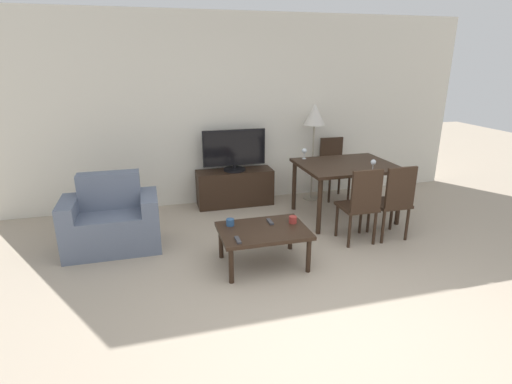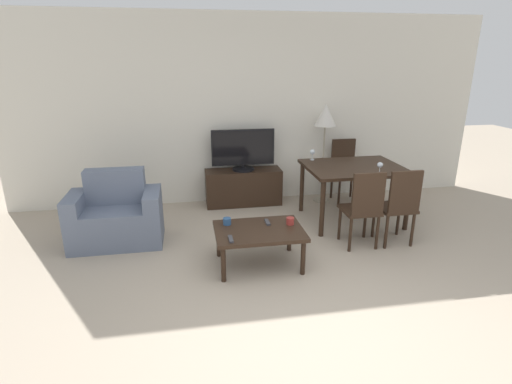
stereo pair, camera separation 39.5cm
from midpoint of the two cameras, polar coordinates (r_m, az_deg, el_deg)
The scene contains 17 objects.
ground_plane at distance 3.49m, azimuth 12.11°, elevation -18.60°, with size 18.00×18.00×0.00m, color tan.
wall_back at distance 5.96m, azimuth 1.26°, elevation 11.50°, with size 7.05×0.06×2.70m.
armchair at distance 4.89m, azimuth -17.17°, elevation -3.49°, with size 1.04×0.60×0.85m.
tv_stand at distance 5.92m, azimuth 0.10°, elevation 0.68°, with size 1.11×0.37×0.53m.
tv at distance 5.77m, azimuth 0.10°, elevation 5.98°, with size 0.91×0.32×0.60m.
coffee_table at distance 4.15m, azimuth 3.16°, elevation -5.97°, with size 0.91×0.65×0.41m.
dining_table at distance 5.42m, azimuth 15.80°, elevation 2.70°, with size 1.24×1.00×0.75m.
dining_chair_near at distance 4.69m, azimuth 17.41°, elevation -1.95°, with size 0.40×0.40×0.92m.
dining_chair_far at distance 6.26m, azimuth 14.35°, elevation 3.43°, with size 0.40×0.40×0.92m.
dining_chair_near_right at distance 4.90m, azimuth 21.95°, elevation -1.59°, with size 0.40×0.40×0.92m.
floor_lamp at distance 5.96m, azimuth 11.79°, elevation 10.07°, with size 0.32×0.32×1.47m.
remote_primary at distance 4.28m, azimuth 4.28°, elevation -4.37°, with size 0.04×0.15×0.02m.
remote_secondary at distance 3.89m, azimuth -0.72°, elevation -6.79°, with size 0.04×0.15×0.02m.
cup_white_near at distance 4.27m, azimuth 7.56°, elevation -4.16°, with size 0.08×0.08×0.07m.
cup_colored_far at distance 4.23m, azimuth -1.50°, elevation -4.25°, with size 0.09×0.09×0.07m.
wine_glass_left at distance 5.58m, azimuth 10.09°, elevation 5.54°, with size 0.07×0.07×0.15m.
wine_glass_center at distance 5.10m, azimuth 19.45°, elevation 3.54°, with size 0.07×0.07×0.15m.
Camera 2 is at (-0.96, -2.59, 2.09)m, focal length 28.00 mm.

